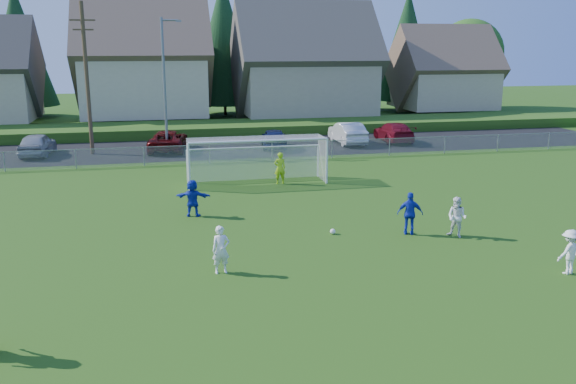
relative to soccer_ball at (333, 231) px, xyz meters
name	(u,v)px	position (x,y,z in m)	size (l,w,h in m)	color
ground	(346,302)	(-1.45, -6.34, -0.11)	(160.00, 160.00, 0.00)	#193D0C
asphalt_lot	(231,148)	(-1.45, 21.16, -0.10)	(60.00, 60.00, 0.00)	black
grass_embankment	(219,128)	(-1.45, 28.66, 0.29)	(70.00, 6.00, 0.80)	#1E420F
soccer_ball	(333,231)	(0.00, 0.00, 0.00)	(0.22, 0.22, 0.22)	white
player_white_a	(221,250)	(-4.77, -3.22, 0.69)	(0.58, 0.38, 1.60)	white
player_white_b	(457,217)	(4.61, -1.37, 0.69)	(0.78, 0.60, 1.60)	white
player_white_c	(569,252)	(6.37, -5.72, 0.64)	(0.97, 0.56, 1.50)	white
player_blue_a	(410,214)	(2.96, -0.66, 0.74)	(1.00, 0.42, 1.71)	#1228B1
player_blue_b	(193,198)	(-5.24, 3.80, 0.71)	(1.51, 0.48, 1.63)	#1228B1
goalkeeper	(280,168)	(-0.26, 9.16, 0.74)	(0.62, 0.41, 1.71)	#A9DF1A
car_a	(37,144)	(-14.50, 20.87, 0.65)	(1.80, 4.48, 1.53)	#9A9DA1
car_c	(168,140)	(-5.86, 20.92, 0.61)	(2.38, 5.15, 1.43)	#520909
car_e	(274,138)	(1.58, 20.26, 0.61)	(1.70, 4.22, 1.44)	#131B44
car_f	(347,133)	(7.37, 21.19, 0.69)	(1.70, 4.88, 1.61)	silver
car_g	(394,132)	(11.11, 21.28, 0.62)	(2.06, 5.06, 1.47)	maroon
soccer_goal	(256,153)	(-1.45, 9.71, 1.52)	(7.42, 1.90, 2.50)	white
chainlink_fence	(241,152)	(-1.45, 15.66, 0.52)	(52.06, 0.06, 1.20)	gray
streetlight	(165,82)	(-5.90, 19.66, 4.73)	(1.38, 0.18, 9.00)	slate
utility_pole	(87,77)	(-10.95, 20.66, 5.04)	(1.60, 0.26, 10.00)	#473321
houses_row	(230,43)	(0.52, 36.13, 7.22)	(53.90, 11.45, 13.27)	tan
tree_row	(214,47)	(-0.41, 42.40, 6.80)	(65.98, 12.36, 13.80)	#382616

